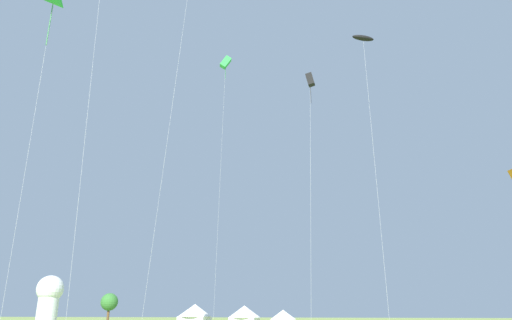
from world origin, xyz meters
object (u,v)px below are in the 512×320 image
(festival_tent_center, at_px, (195,314))
(tree_distant_left, at_px, (109,302))
(kite_black_box, at_px, (310,81))
(festival_tent_right, at_px, (283,318))
(observatory_dome, at_px, (49,296))
(kite_black_parafoil, at_px, (363,39))
(kite_green_box, at_px, (226,63))
(festival_tent_left, at_px, (244,315))

(festival_tent_center, height_order, tree_distant_left, tree_distant_left)
(kite_black_box, height_order, festival_tent_right, kite_black_box)
(observatory_dome, xyz_separation_m, tree_distant_left, (29.71, -23.08, -2.14))
(kite_black_parafoil, distance_m, tree_distant_left, 66.73)
(kite_black_parafoil, bearing_deg, festival_tent_center, 130.13)
(kite_green_box, height_order, festival_tent_center, kite_green_box)
(festival_tent_left, height_order, observatory_dome, observatory_dome)
(kite_black_box, relative_size, festival_tent_left, 5.29)
(festival_tent_right, bearing_deg, kite_green_box, -105.22)
(observatory_dome, relative_size, tree_distant_left, 1.98)
(festival_tent_right, height_order, observatory_dome, observatory_dome)
(kite_black_box, xyz_separation_m, festival_tent_center, (-21.35, 27.57, -22.27))
(kite_black_box, xyz_separation_m, tree_distant_left, (-41.75, 37.98, -20.22))
(kite_green_box, distance_m, festival_tent_left, 36.35)
(observatory_dome, bearing_deg, kite_black_parafoil, -40.31)
(kite_green_box, height_order, observatory_dome, kite_green_box)
(tree_distant_left, bearing_deg, festival_tent_left, -20.32)
(festival_tent_right, bearing_deg, observatory_dome, 152.22)
(kite_green_box, xyz_separation_m, festival_tent_center, (-9.00, 16.43, -32.26))
(festival_tent_right, bearing_deg, festival_tent_left, 180.00)
(kite_black_box, bearing_deg, festival_tent_right, 105.95)
(kite_black_parafoil, height_order, kite_black_box, kite_black_parafoil)
(kite_green_box, bearing_deg, kite_black_parafoil, -40.71)
(kite_green_box, relative_size, observatory_dome, 3.25)
(festival_tent_left, xyz_separation_m, tree_distant_left, (-28.10, 10.41, 2.18))
(kite_black_parafoil, distance_m, festival_tent_left, 43.93)
(kite_black_parafoil, xyz_separation_m, festival_tent_right, (-13.19, 31.63, -24.21))
(kite_black_box, height_order, tree_distant_left, kite_black_box)
(festival_tent_center, relative_size, tree_distant_left, 0.93)
(kite_green_box, relative_size, festival_tent_center, 6.91)
(kite_black_box, distance_m, kite_green_box, 19.40)
(kite_black_box, relative_size, festival_tent_center, 4.91)
(festival_tent_center, relative_size, festival_tent_left, 1.08)
(kite_black_box, distance_m, observatory_dome, 95.72)
(festival_tent_left, bearing_deg, kite_black_box, -63.67)
(kite_black_box, bearing_deg, festival_tent_center, 127.75)
(kite_green_box, distance_m, tree_distant_left, 49.98)
(observatory_dome, bearing_deg, festival_tent_center, -33.76)
(kite_black_parafoil, height_order, kite_green_box, kite_green_box)
(observatory_dome, bearing_deg, kite_green_box, -40.19)
(kite_black_parafoil, distance_m, kite_black_box, 6.85)
(kite_black_parafoil, bearing_deg, kite_green_box, 139.29)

